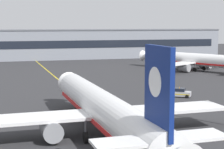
# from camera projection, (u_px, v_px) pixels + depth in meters

# --- Properties ---
(taxiway_centreline) EXTENTS (5.46, 179.93, 0.01)m
(taxiway_centreline) POSITION_uv_depth(u_px,v_px,m) (85.00, 101.00, 67.70)
(taxiway_centreline) COLOR yellow
(taxiway_centreline) RESTS_ON ground
(airliner_foreground) EXTENTS (32.15, 41.49, 11.65)m
(airliner_foreground) POSITION_uv_depth(u_px,v_px,m) (103.00, 109.00, 46.04)
(airliner_foreground) COLOR white
(airliner_foreground) RESTS_ON ground
(airliner_background) EXTENTS (27.92, 34.72, 10.84)m
(airliner_background) POSITION_uv_depth(u_px,v_px,m) (195.00, 60.00, 111.83)
(airliner_background) COLOR white
(airliner_background) RESTS_ON ground
(service_car_nearest) EXTENTS (4.49, 3.84, 1.79)m
(service_car_nearest) POSITION_uv_depth(u_px,v_px,m) (179.00, 93.00, 71.68)
(service_car_nearest) COLOR #B7B7BC
(service_car_nearest) RESTS_ON ground
(safety_cone_by_nose_gear) EXTENTS (0.44, 0.44, 0.55)m
(safety_cone_by_nose_gear) POSITION_uv_depth(u_px,v_px,m) (80.00, 107.00, 62.02)
(safety_cone_by_nose_gear) COLOR orange
(safety_cone_by_nose_gear) RESTS_ON ground
(terminal_building) EXTENTS (157.33, 12.40, 11.25)m
(terminal_building) POSITION_uv_depth(u_px,v_px,m) (22.00, 45.00, 145.34)
(terminal_building) COLOR gray
(terminal_building) RESTS_ON ground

